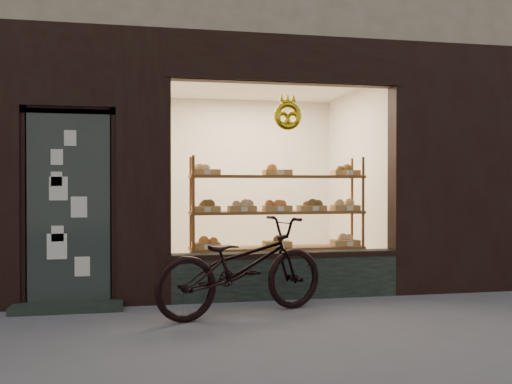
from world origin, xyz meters
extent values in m
plane|color=slate|center=(0.00, 0.00, 0.00)|extent=(90.00, 90.00, 0.00)
cube|color=#2C3831|center=(0.45, 2.12, 0.28)|extent=(2.70, 0.25, 0.55)
cube|color=#293030|center=(-2.00, 2.06, 1.10)|extent=(0.90, 0.04, 2.15)
cube|color=#2C3831|center=(-2.00, 1.90, 0.04)|extent=(1.15, 0.35, 0.08)
torus|color=gold|center=(0.45, 2.02, 2.15)|extent=(0.33, 0.07, 0.33)
cube|color=brown|center=(0.45, 2.55, 0.05)|extent=(2.20, 0.45, 0.04)
cube|color=brown|center=(0.45, 2.55, 0.55)|extent=(2.20, 0.45, 0.03)
cube|color=brown|center=(0.45, 2.55, 1.00)|extent=(2.20, 0.45, 0.04)
cube|color=brown|center=(0.45, 2.55, 1.45)|extent=(2.20, 0.45, 0.04)
cylinder|color=brown|center=(-0.62, 2.35, 0.85)|extent=(0.04, 0.04, 1.70)
cylinder|color=brown|center=(1.52, 2.35, 0.85)|extent=(0.04, 0.04, 1.70)
cylinder|color=brown|center=(-0.62, 2.75, 0.85)|extent=(0.04, 0.04, 1.70)
cylinder|color=brown|center=(1.52, 2.75, 0.85)|extent=(0.04, 0.04, 1.70)
cube|color=olive|center=(-0.45, 2.55, 0.60)|extent=(0.34, 0.24, 0.07)
sphere|color=#C05B26|center=(-0.45, 2.55, 0.69)|extent=(0.11, 0.11, 0.11)
cube|color=silver|center=(-0.45, 2.36, 0.60)|extent=(0.07, 0.01, 0.05)
cube|color=olive|center=(0.45, 2.55, 0.60)|extent=(0.34, 0.24, 0.07)
sphere|color=#593915|center=(0.45, 2.55, 0.69)|extent=(0.11, 0.11, 0.11)
cube|color=silver|center=(0.45, 2.36, 0.60)|extent=(0.07, 0.01, 0.05)
cube|color=olive|center=(1.35, 2.55, 0.60)|extent=(0.34, 0.24, 0.07)
sphere|color=tan|center=(1.35, 2.55, 0.69)|extent=(0.11, 0.11, 0.11)
cube|color=silver|center=(1.35, 2.36, 0.60)|extent=(0.08, 0.01, 0.05)
cube|color=olive|center=(-0.45, 2.55, 1.05)|extent=(0.34, 0.24, 0.07)
sphere|color=#593915|center=(-0.45, 2.55, 1.14)|extent=(0.11, 0.11, 0.11)
cube|color=silver|center=(-0.45, 2.36, 1.05)|extent=(0.07, 0.01, 0.06)
cube|color=olive|center=(0.00, 2.55, 1.05)|extent=(0.34, 0.24, 0.07)
sphere|color=tan|center=(0.00, 2.55, 1.14)|extent=(0.11, 0.11, 0.11)
cube|color=silver|center=(0.00, 2.36, 1.05)|extent=(0.07, 0.01, 0.06)
cube|color=olive|center=(0.45, 2.55, 1.05)|extent=(0.34, 0.24, 0.07)
sphere|color=#C05B26|center=(0.45, 2.55, 1.14)|extent=(0.11, 0.11, 0.11)
cube|color=silver|center=(0.45, 2.36, 1.05)|extent=(0.07, 0.01, 0.06)
cube|color=olive|center=(0.90, 2.55, 1.05)|extent=(0.34, 0.24, 0.07)
sphere|color=#593915|center=(0.90, 2.55, 1.14)|extent=(0.11, 0.11, 0.11)
cube|color=silver|center=(0.90, 2.36, 1.05)|extent=(0.07, 0.01, 0.06)
cube|color=olive|center=(1.35, 2.55, 1.05)|extent=(0.34, 0.24, 0.07)
sphere|color=tan|center=(1.35, 2.55, 1.14)|extent=(0.11, 0.11, 0.11)
cube|color=silver|center=(1.35, 2.36, 1.05)|extent=(0.08, 0.01, 0.06)
cube|color=olive|center=(-0.45, 2.55, 1.50)|extent=(0.34, 0.24, 0.07)
sphere|color=tan|center=(-0.45, 2.55, 1.59)|extent=(0.11, 0.11, 0.11)
cube|color=silver|center=(-0.45, 2.36, 1.50)|extent=(0.07, 0.01, 0.06)
cube|color=olive|center=(0.45, 2.55, 1.50)|extent=(0.34, 0.24, 0.07)
sphere|color=#C05B26|center=(0.45, 2.55, 1.59)|extent=(0.11, 0.11, 0.11)
cube|color=silver|center=(0.45, 2.36, 1.50)|extent=(0.07, 0.01, 0.06)
cube|color=olive|center=(1.35, 2.55, 1.50)|extent=(0.34, 0.24, 0.07)
sphere|color=#593915|center=(1.35, 2.55, 1.59)|extent=(0.11, 0.11, 0.11)
cube|color=silver|center=(1.35, 2.36, 1.50)|extent=(0.08, 0.01, 0.06)
imported|color=black|center=(-0.21, 1.36, 0.50)|extent=(2.03, 1.26, 1.01)
camera|label=1|loc=(-1.21, -4.43, 1.34)|focal=40.00mm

